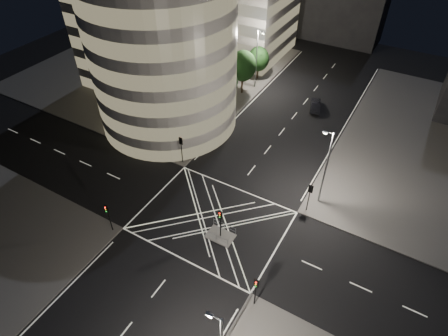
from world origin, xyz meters
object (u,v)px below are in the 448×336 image
Objects in this scene: street_lamp_left_near at (198,108)px; street_lamp_right_far at (326,166)px; central_island at (220,236)px; traffic_signal_nl at (108,213)px; traffic_signal_island at (220,219)px; sedan at (315,105)px; street_lamp_left_far at (257,58)px; traffic_signal_fl at (181,145)px; traffic_signal_nr at (256,287)px; traffic_signal_fr at (310,193)px.

street_lamp_right_far is (18.87, -3.00, 0.00)m from street_lamp_left_near.
central_island is 0.75× the size of traffic_signal_nl.
sedan is at bearing 89.87° from traffic_signal_island.
street_lamp_left_near is 19.11m from street_lamp_right_far.
sedan is at bearing 55.22° from street_lamp_left_near.
sedan is at bearing 110.63° from street_lamp_right_far.
central_island is 30.07m from sedan.
street_lamp_left_far is (-0.64, 36.80, 2.63)m from traffic_signal_nl.
street_lamp_left_far is (-11.44, 31.50, 2.63)m from traffic_signal_island.
street_lamp_left_far reaches higher than sedan.
traffic_signal_nl reaches higher than sedan.
traffic_signal_fl and traffic_signal_island have the same top height.
traffic_signal_nl is at bearing -153.86° from central_island.
traffic_signal_nr is at bearing 83.52° from sedan.
sedan is at bearing 100.78° from traffic_signal_nr.
street_lamp_left_near is 1.00× the size of street_lamp_left_far.
traffic_signal_nl is 36.90m from street_lamp_left_far.
traffic_signal_nl is 22.24m from traffic_signal_fr.
traffic_signal_fr is 0.94× the size of sedan.
traffic_signal_nl is 12.03m from traffic_signal_island.
street_lamp_right_far is at bearing 6.88° from traffic_signal_fl.
street_lamp_right_far is (18.87, -21.00, 0.00)m from street_lamp_left_far.
street_lamp_left_near and street_lamp_right_far have the same top height.
traffic_signal_island is 0.94× the size of sedan.
traffic_signal_nl is at bearing -153.86° from traffic_signal_island.
street_lamp_left_far is 12.56m from sedan.
street_lamp_right_far is at bearing 54.70° from traffic_signal_island.
street_lamp_right_far is 2.34× the size of sedan.
street_lamp_left_near reaches higher than sedan.
traffic_signal_fr and traffic_signal_nr have the same top height.
traffic_signal_island is 17.89m from street_lamp_left_near.
traffic_signal_fr is at bearing -51.83° from street_lamp_left_far.
street_lamp_left_far reaches higher than traffic_signal_island.
central_island is 18.52m from street_lamp_left_near.
traffic_signal_fl reaches higher than central_island.
traffic_signal_nr and traffic_signal_island have the same top height.
traffic_signal_fl is at bearing 90.00° from traffic_signal_nl.
street_lamp_right_far reaches higher than traffic_signal_island.
traffic_signal_fl is at bearing 142.31° from traffic_signal_nr.
traffic_signal_fl is at bearing -173.12° from street_lamp_right_far.
traffic_signal_fl is at bearing 142.46° from central_island.
traffic_signal_island is at bearing 0.00° from central_island.
traffic_signal_nl and traffic_signal_nr have the same top height.
traffic_signal_fr is (17.60, 0.00, 0.00)m from traffic_signal_fl.
street_lamp_right_far reaches higher than traffic_signal_fr.
traffic_signal_nr is at bearing -45.87° from street_lamp_left_near.
street_lamp_right_far is (18.24, 2.20, 2.63)m from traffic_signal_fl.
traffic_signal_nl is at bearing 180.00° from traffic_signal_nr.
traffic_signal_fl is 24.43m from sedan.
street_lamp_right_far is at bearing 73.89° from traffic_signal_fr.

